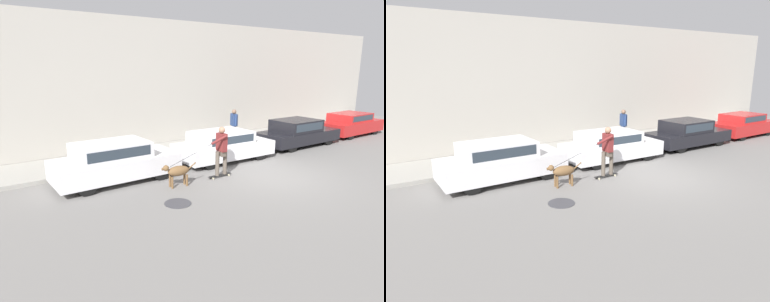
# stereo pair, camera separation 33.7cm
# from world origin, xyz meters

# --- Properties ---
(ground_plane) EXTENTS (36.00, 36.00, 0.00)m
(ground_plane) POSITION_xyz_m (0.00, 0.00, 0.00)
(ground_plane) COLOR slate
(back_wall) EXTENTS (32.00, 0.30, 5.76)m
(back_wall) POSITION_xyz_m (0.00, 6.39, 2.88)
(back_wall) COLOR #ADA89E
(back_wall) RESTS_ON ground_plane
(sidewalk_curb) EXTENTS (30.00, 2.59, 0.14)m
(sidewalk_curb) POSITION_xyz_m (0.00, 4.93, 0.07)
(sidewalk_curb) COLOR gray
(sidewalk_curb) RESTS_ON ground_plane
(parked_car_0) EXTENTS (4.09, 1.71, 1.33)m
(parked_car_0) POSITION_xyz_m (-4.57, 2.56, 0.66)
(parked_car_0) COLOR black
(parked_car_0) RESTS_ON ground_plane
(parked_car_1) EXTENTS (4.05, 1.95, 1.20)m
(parked_car_1) POSITION_xyz_m (0.03, 2.56, 0.60)
(parked_car_1) COLOR black
(parked_car_1) RESTS_ON ground_plane
(parked_car_2) EXTENTS (4.24, 1.82, 1.26)m
(parked_car_2) POSITION_xyz_m (4.65, 2.56, 0.61)
(parked_car_2) COLOR black
(parked_car_2) RESTS_ON ground_plane
(parked_car_3) EXTENTS (3.93, 1.68, 1.22)m
(parked_car_3) POSITION_xyz_m (9.19, 2.56, 0.61)
(parked_car_3) COLOR black
(parked_car_3) RESTS_ON ground_plane
(dog) EXTENTS (1.18, 0.41, 0.76)m
(dog) POSITION_xyz_m (-3.17, 0.94, 0.50)
(dog) COLOR brown
(dog) RESTS_ON ground_plane
(skateboarder) EXTENTS (2.55, 0.57, 1.76)m
(skateboarder) POSITION_xyz_m (-1.44, 0.90, 1.01)
(skateboarder) COLOR beige
(skateboarder) RESTS_ON ground_plane
(pedestrian_with_bag) EXTENTS (0.37, 0.72, 1.56)m
(pedestrian_with_bag) POSITION_xyz_m (2.34, 4.51, 1.00)
(pedestrian_with_bag) COLOR #3D4760
(pedestrian_with_bag) RESTS_ON sidewalk_curb
(manhole_cover) EXTENTS (0.76, 0.76, 0.01)m
(manhole_cover) POSITION_xyz_m (-3.91, -0.23, 0.01)
(manhole_cover) COLOR #38383D
(manhole_cover) RESTS_ON ground_plane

